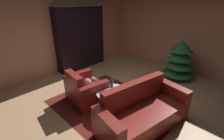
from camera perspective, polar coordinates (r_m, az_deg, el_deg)
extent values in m
plane|color=tan|center=(4.35, 1.31, -9.91)|extent=(7.63, 7.63, 0.00)
cube|color=tan|center=(6.45, 21.80, 12.81)|extent=(5.41, 0.06, 2.72)
cube|color=tan|center=(5.86, -18.53, 12.31)|extent=(0.06, 6.48, 2.72)
cube|color=#5E1A15|center=(4.06, 0.09, -12.60)|extent=(2.81, 2.20, 0.01)
cube|color=black|center=(5.95, -10.12, 10.75)|extent=(0.03, 1.91, 2.20)
cube|color=black|center=(6.66, -4.36, 12.43)|extent=(0.37, 0.02, 2.20)
cube|color=black|center=(5.62, -19.00, 9.05)|extent=(0.37, 0.03, 2.20)
cube|color=black|center=(6.41, -10.34, 1.46)|extent=(0.34, 1.86, 0.03)
cube|color=black|center=(6.28, -10.58, 4.52)|extent=(0.34, 1.86, 0.03)
cube|color=black|center=(6.17, -10.83, 7.69)|extent=(0.34, 1.86, 0.02)
cube|color=black|center=(6.09, -11.10, 10.97)|extent=(0.34, 1.86, 0.02)
cube|color=black|center=(6.02, -11.38, 14.33)|extent=(0.34, 1.86, 0.02)
cube|color=black|center=(5.97, -11.67, 17.76)|extent=(0.34, 1.86, 0.02)
cube|color=black|center=(5.95, -11.98, 21.23)|extent=(0.34, 1.86, 0.03)
cube|color=black|center=(6.30, -11.54, 7.39)|extent=(0.05, 0.93, 0.58)
cube|color=black|center=(6.28, -11.40, 7.35)|extent=(0.03, 0.96, 0.61)
cube|color=gold|center=(6.90, -4.90, 4.52)|extent=(0.24, 0.04, 0.23)
cube|color=#B22630|center=(6.88, -5.23, 4.43)|extent=(0.22, 0.03, 0.22)
cube|color=#35734C|center=(6.85, -5.55, 4.64)|extent=(0.20, 0.05, 0.29)
cube|color=#B0311C|center=(6.81, -5.74, 4.30)|extent=(0.25, 0.05, 0.25)
cube|color=#B2A79B|center=(6.81, -6.28, 4.27)|extent=(0.17, 0.03, 0.24)
cube|color=tan|center=(6.77, -6.44, 4.20)|extent=(0.21, 0.04, 0.26)
cube|color=#52341B|center=(6.75, -6.77, 3.83)|extent=(0.21, 0.04, 0.19)
cube|color=#412422|center=(6.72, -7.07, 3.98)|extent=(0.20, 0.03, 0.25)
cube|color=#BAA899|center=(6.65, -5.33, 13.66)|extent=(0.17, 0.04, 0.26)
cube|color=#884F92|center=(6.61, -5.49, 13.45)|extent=(0.22, 0.04, 0.23)
cube|color=#278446|center=(6.59, -5.83, 13.41)|extent=(0.21, 0.05, 0.24)
cube|color=#12737E|center=(6.54, -6.13, 13.63)|extent=(0.23, 0.04, 0.30)
cube|color=red|center=(6.52, -6.46, 13.36)|extent=(0.22, 0.04, 0.26)
cube|color=tan|center=(6.48, -6.59, 13.20)|extent=(0.26, 0.03, 0.24)
cube|color=#7E5496|center=(6.48, -7.10, 13.17)|extent=(0.19, 0.04, 0.23)
cube|color=#318844|center=(6.57, -5.27, 16.90)|extent=(0.24, 0.04, 0.30)
cube|color=gold|center=(6.55, -5.67, 16.90)|extent=(0.21, 0.03, 0.31)
cube|color=purple|center=(6.51, -5.77, 16.52)|extent=(0.26, 0.05, 0.23)
cube|color=orange|center=(6.50, -6.22, 16.51)|extent=(0.21, 0.03, 0.24)
cube|color=#2B4B92|center=(6.47, -6.51, 16.59)|extent=(0.23, 0.04, 0.27)
cube|color=orange|center=(6.58, -5.42, 19.97)|extent=(0.18, 0.03, 0.28)
cube|color=purple|center=(6.55, -5.72, 19.79)|extent=(0.17, 0.03, 0.24)
cube|color=#BAAF95|center=(6.52, -5.96, 19.53)|extent=(0.19, 0.05, 0.19)
cube|color=#432D2D|center=(6.45, -6.10, 20.02)|extent=(0.27, 0.04, 0.31)
cube|color=#43321E|center=(6.46, -6.65, 19.80)|extent=(0.18, 0.03, 0.26)
cube|color=#3F8A47|center=(6.43, -6.93, 19.86)|extent=(0.19, 0.04, 0.28)
cube|color=purple|center=(6.39, -7.02, 19.88)|extent=(0.24, 0.03, 0.30)
cube|color=orange|center=(6.36, -7.30, 19.76)|extent=(0.24, 0.03, 0.28)
cube|color=#49262D|center=(6.34, -7.62, 19.83)|extent=(0.24, 0.04, 0.30)
cube|color=maroon|center=(4.19, -9.03, -8.30)|extent=(0.77, 0.85, 0.41)
cube|color=maroon|center=(3.87, -13.28, -4.29)|extent=(0.68, 0.26, 0.44)
cube|color=maroon|center=(3.82, -6.08, -9.42)|extent=(0.26, 0.78, 0.65)
cube|color=maroon|center=(4.45, -11.74, -4.68)|extent=(0.26, 0.78, 0.65)
ellipsoid|color=#997B62|center=(4.10, -8.55, -4.29)|extent=(0.30, 0.22, 0.18)
sphere|color=#997B62|center=(4.09, -6.72, -3.39)|extent=(0.13, 0.13, 0.13)
cube|color=maroon|center=(3.45, 11.27, -16.53)|extent=(1.05, 1.70, 0.41)
cube|color=maroon|center=(3.36, 8.14, -7.97)|extent=(0.45, 1.59, 0.50)
cube|color=maroon|center=(2.92, -1.60, -21.42)|extent=(0.80, 0.33, 0.69)
cube|color=maroon|center=(3.97, 20.51, -9.38)|extent=(0.80, 0.33, 0.69)
cylinder|color=black|center=(3.71, 2.43, -12.31)|extent=(0.04, 0.04, 0.45)
cylinder|color=black|center=(4.01, 0.93, -9.20)|extent=(0.04, 0.04, 0.45)
cylinder|color=black|center=(3.81, -2.91, -11.31)|extent=(0.04, 0.04, 0.45)
cylinder|color=silver|center=(3.71, 0.26, -7.88)|extent=(0.77, 0.77, 0.02)
cube|color=gold|center=(3.69, -0.93, -7.80)|extent=(0.23, 0.19, 0.02)
cube|color=gray|center=(3.68, -0.88, -7.55)|extent=(0.17, 0.17, 0.02)
cube|color=gray|center=(3.67, -0.77, -7.31)|extent=(0.19, 0.16, 0.02)
cylinder|color=#115C23|center=(3.84, -0.09, -4.74)|extent=(0.07, 0.07, 0.21)
cylinder|color=#115C23|center=(3.77, -0.10, -2.82)|extent=(0.03, 0.03, 0.07)
cylinder|color=brown|center=(5.80, 22.05, -1.78)|extent=(0.08, 0.08, 0.15)
cone|color=#24652F|center=(5.71, 22.43, 0.46)|extent=(0.99, 0.99, 0.34)
cone|color=#24652F|center=(5.62, 22.84, 2.86)|extent=(0.89, 0.89, 0.34)
cone|color=#24652F|center=(5.54, 23.26, 5.34)|extent=(0.80, 0.80, 0.34)
cone|color=#24652F|center=(5.47, 23.69, 7.88)|extent=(0.70, 0.70, 0.34)
sphere|color=blue|center=(5.35, 21.57, -1.23)|extent=(0.07, 0.07, 0.07)
sphere|color=blue|center=(5.31, 21.20, 7.03)|extent=(0.05, 0.05, 0.05)
sphere|color=blue|center=(5.97, 19.74, 1.90)|extent=(0.06, 0.06, 0.06)
sphere|color=blue|center=(5.23, 22.69, 6.33)|extent=(0.06, 0.06, 0.06)
sphere|color=yellow|center=(5.57, 26.41, 6.98)|extent=(0.07, 0.07, 0.07)
sphere|color=yellow|center=(5.44, 20.00, 4.85)|extent=(0.07, 0.07, 0.07)
sphere|color=red|center=(5.75, 20.63, 5.56)|extent=(0.08, 0.08, 0.08)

